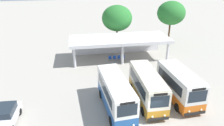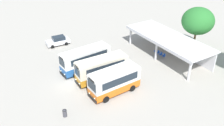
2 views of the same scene
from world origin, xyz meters
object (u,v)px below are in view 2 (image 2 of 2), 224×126
Objects in this scene: litter_bin_apron at (65,113)px; waiting_chair_end_by_column at (156,51)px; city_bus_middle_cream at (114,80)px; city_bus_second_in_row at (102,68)px; parked_car_flank at (58,41)px; waiting_chair_second_from_end at (158,52)px; city_bus_nearest_orange at (86,59)px; waiting_chair_fourth_seat at (164,56)px; waiting_chair_middle_seat at (161,54)px.

waiting_chair_end_by_column is at bearing 108.98° from litter_bin_apron.
litter_bin_apron is at bearing -82.63° from city_bus_middle_cream.
waiting_chair_end_by_column is (-2.06, 11.53, -1.32)m from city_bus_second_in_row.
city_bus_second_in_row is 13.84m from parked_car_flank.
waiting_chair_end_by_column is 0.96× the size of litter_bin_apron.
waiting_chair_second_from_end is (-1.37, 11.47, -1.32)m from city_bus_second_in_row.
city_bus_second_in_row reaches higher than waiting_chair_end_by_column.
city_bus_middle_cream is 1.64× the size of parked_car_flank.
city_bus_nearest_orange reaches higher than parked_car_flank.
litter_bin_apron is at bearing -39.74° from city_bus_nearest_orange.
city_bus_nearest_orange is 9.04× the size of waiting_chair_fourth_seat.
waiting_chair_fourth_seat is at bearing 4.32° from waiting_chair_middle_seat.
litter_bin_apron reaches higher than waiting_chair_end_by_column.
waiting_chair_fourth_seat is at bearing 42.91° from parked_car_flank.
city_bus_middle_cream reaches higher than waiting_chair_middle_seat.
waiting_chair_middle_seat is (0.69, -0.01, 0.00)m from waiting_chair_second_from_end.
waiting_chair_middle_seat is at bearing -2.84° from waiting_chair_end_by_column.
litter_bin_apron is at bearing -58.87° from city_bus_second_in_row.
litter_bin_apron is (4.44, -7.35, -1.39)m from city_bus_second_in_row.
waiting_chair_fourth_seat is (1.37, 0.05, 0.00)m from waiting_chair_second_from_end.
city_bus_second_in_row is 1.78× the size of parked_car_flank.
city_bus_nearest_orange reaches higher than waiting_chair_fourth_seat.
city_bus_middle_cream is 12.38m from waiting_chair_middle_seat.
city_bus_second_in_row is at bearing -86.59° from waiting_chair_middle_seat.
waiting_chair_middle_seat and waiting_chair_fourth_seat have the same top height.
waiting_chair_middle_seat is (13.06, 12.72, -0.30)m from parked_car_flank.
waiting_chair_middle_seat is (-0.68, 11.46, -1.32)m from city_bus_second_in_row.
waiting_chair_second_from_end is at bearing 107.15° from litter_bin_apron.
litter_bin_apron reaches higher than waiting_chair_second_from_end.
waiting_chair_middle_seat is 1.00× the size of waiting_chair_fourth_seat.
waiting_chair_middle_seat is at bearing -175.68° from waiting_chair_fourth_seat.
city_bus_second_in_row is 11.59m from waiting_chair_fourth_seat.
litter_bin_apron is at bearing -18.51° from parked_car_flank.
parked_car_flank is (-13.74, -1.26, -1.01)m from city_bus_second_in_row.
waiting_chair_end_by_column and waiting_chair_middle_seat have the same top height.
waiting_chair_middle_seat is 19.50m from litter_bin_apron.
waiting_chair_middle_seat is (1.37, -0.07, 0.00)m from waiting_chair_end_by_column.
city_bus_nearest_orange is 9.04× the size of waiting_chair_second_from_end.
city_bus_middle_cream is at bearing -64.49° from waiting_chair_end_by_column.
waiting_chair_fourth_seat is at bearing 74.05° from city_bus_nearest_orange.
litter_bin_apron is at bearing -76.77° from waiting_chair_fourth_seat.
city_bus_second_in_row reaches higher than parked_car_flank.
city_bus_nearest_orange reaches higher than litter_bin_apron.
waiting_chair_end_by_column is at bearing 115.51° from city_bus_middle_cream.
city_bus_nearest_orange is 12.47m from waiting_chair_second_from_end.
city_bus_nearest_orange is 10.30m from parked_car_flank.
city_bus_middle_cream reaches higher than city_bus_second_in_row.
waiting_chair_end_by_column is at bearing 179.55° from waiting_chair_fourth_seat.
waiting_chair_end_by_column is (1.45, 12.28, -1.34)m from city_bus_nearest_orange.
city_bus_nearest_orange is 8.63× the size of litter_bin_apron.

